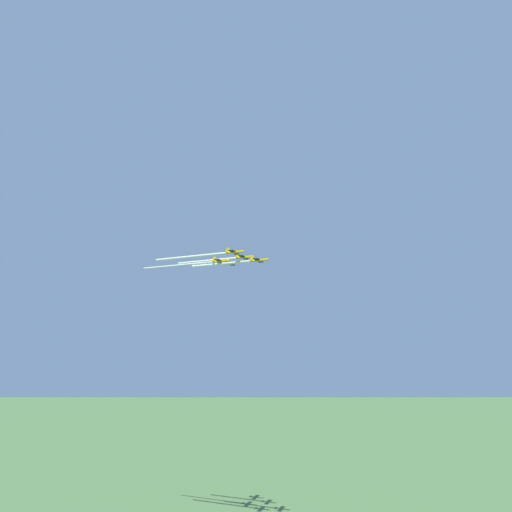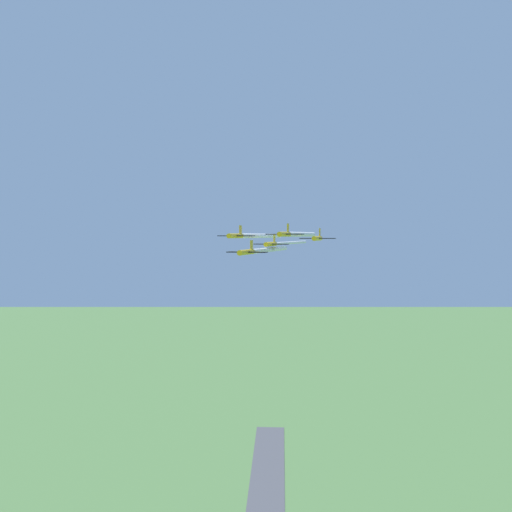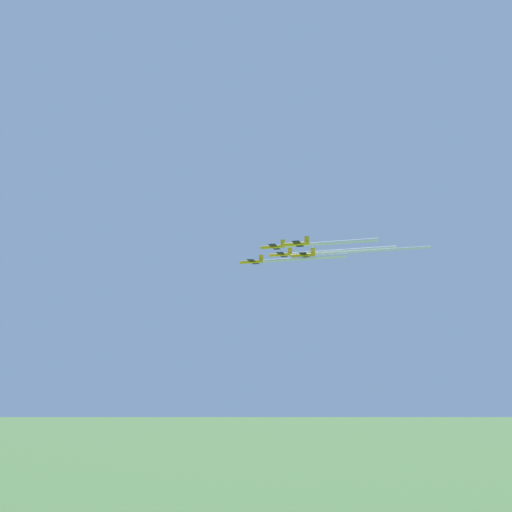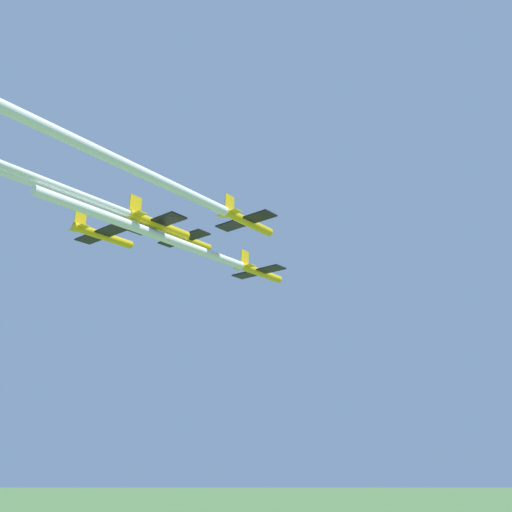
% 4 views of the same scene
% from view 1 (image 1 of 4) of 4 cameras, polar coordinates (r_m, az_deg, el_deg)
% --- Properties ---
extents(jet_0, '(9.66, 10.30, 3.45)m').
position_cam_1_polar(jet_0, '(210.09, 0.41, -0.62)').
color(jet_0, gold).
extents(jet_1, '(9.66, 10.30, 3.45)m').
position_cam_1_polar(jet_1, '(221.00, -1.72, -0.18)').
color(jet_1, gold).
extents(jet_2, '(9.66, 10.30, 3.45)m').
position_cam_1_polar(jet_2, '(209.24, -3.08, 0.55)').
color(jet_2, gold).
extents(jet_3, '(9.66, 10.30, 3.45)m').
position_cam_1_polar(jet_3, '(230.86, -3.66, -1.08)').
color(jet_3, gold).
extents(jet_4, '(9.66, 10.30, 3.45)m').
position_cam_1_polar(jet_4, '(218.95, -5.08, -0.74)').
color(jet_4, gold).
extents(smoke_trail_0, '(2.14, 34.94, 1.25)m').
position_cam_1_polar(smoke_trail_0, '(218.53, -5.06, -1.13)').
color(smoke_trail_0, white).
extents(smoke_trail_1, '(2.28, 37.05, 1.33)m').
position_cam_1_polar(smoke_trail_1, '(230.59, -7.07, -0.71)').
color(smoke_trail_1, white).
extents(smoke_trail_2, '(2.42, 43.56, 1.31)m').
position_cam_1_polar(smoke_trail_2, '(220.92, -9.39, -0.11)').
color(smoke_trail_2, white).
extents(smoke_trail_4, '(2.07, 45.20, 0.91)m').
position_cam_1_polar(smoke_trail_4, '(231.85, -11.18, -1.31)').
color(smoke_trail_4, white).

